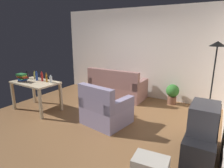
% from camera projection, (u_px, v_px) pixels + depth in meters
% --- Properties ---
extents(ground_plane, '(5.20, 4.40, 0.02)m').
position_uv_depth(ground_plane, '(98.00, 119.00, 4.53)').
color(ground_plane, brown).
extents(wall_rear, '(5.20, 0.10, 2.70)m').
position_uv_depth(wall_rear, '(137.00, 53.00, 6.01)').
color(wall_rear, silver).
rests_on(wall_rear, ground_plane).
extents(couch, '(1.68, 0.84, 0.92)m').
position_uv_depth(couch, '(117.00, 88.00, 5.95)').
color(couch, '#996B66').
rests_on(couch, ground_plane).
extents(tv_stand, '(0.44, 1.10, 0.48)m').
position_uv_depth(tv_stand, '(201.00, 144.00, 3.06)').
color(tv_stand, black).
rests_on(tv_stand, ground_plane).
extents(tv, '(0.41, 0.60, 0.44)m').
position_uv_depth(tv, '(204.00, 118.00, 2.94)').
color(tv, '#2D2D33').
rests_on(tv, tv_stand).
extents(torchiere_lamp, '(0.32, 0.32, 1.81)m').
position_uv_depth(torchiere_lamp, '(215.00, 62.00, 3.80)').
color(torchiere_lamp, black).
rests_on(torchiere_lamp, ground_plane).
extents(desk, '(1.23, 0.75, 0.76)m').
position_uv_depth(desk, '(36.00, 86.00, 4.91)').
color(desk, '#C6B28E').
rests_on(desk, ground_plane).
extents(potted_plant, '(0.36, 0.36, 0.57)m').
position_uv_depth(potted_plant, '(172.00, 93.00, 5.41)').
color(potted_plant, brown).
rests_on(potted_plant, ground_plane).
extents(armchair, '(1.03, 0.98, 0.92)m').
position_uv_depth(armchair, '(105.00, 110.00, 4.21)').
color(armchair, gray).
rests_on(armchair, ground_plane).
extents(storage_box, '(0.51, 0.38, 0.30)m').
position_uv_depth(storage_box, '(150.00, 168.00, 2.66)').
color(storage_box, '#A8A399').
rests_on(storage_box, ground_plane).
extents(bottle_dark, '(0.06, 0.06, 0.22)m').
position_uv_depth(bottle_dark, '(27.00, 75.00, 5.18)').
color(bottle_dark, black).
rests_on(bottle_dark, desk).
extents(bottle_squat, '(0.06, 0.06, 0.21)m').
position_uv_depth(bottle_squat, '(35.00, 75.00, 5.17)').
color(bottle_squat, '#BCB24C').
rests_on(bottle_squat, desk).
extents(bottle_blue, '(0.06, 0.06, 0.24)m').
position_uv_depth(bottle_blue, '(37.00, 76.00, 4.99)').
color(bottle_blue, '#2347A3').
rests_on(bottle_blue, desk).
extents(bottle_red, '(0.05, 0.05, 0.26)m').
position_uv_depth(bottle_red, '(42.00, 77.00, 4.91)').
color(bottle_red, '#AD2323').
rests_on(bottle_red, desk).
extents(bottle_amber, '(0.05, 0.05, 0.24)m').
position_uv_depth(bottle_amber, '(47.00, 78.00, 4.82)').
color(bottle_amber, '#9E6019').
rests_on(bottle_amber, desk).
extents(bottle_clear, '(0.06, 0.06, 0.20)m').
position_uv_depth(bottle_clear, '(51.00, 80.00, 4.74)').
color(bottle_clear, silver).
rests_on(bottle_clear, desk).
extents(book_stack, '(0.26, 0.21, 0.21)m').
position_uv_depth(book_stack, '(22.00, 78.00, 4.84)').
color(book_stack, '#333338').
rests_on(book_stack, desk).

